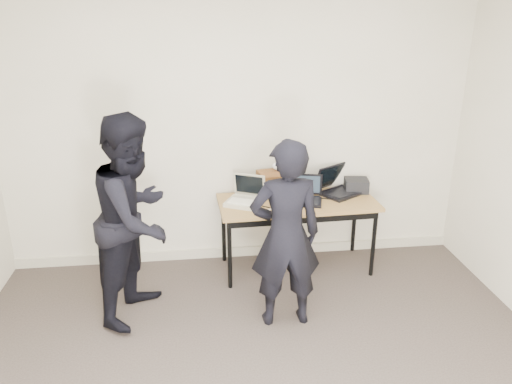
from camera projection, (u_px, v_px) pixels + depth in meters
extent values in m
cube|color=beige|center=(237.00, 129.00, 4.80)|extent=(4.50, 0.05, 2.70)
cube|color=olive|center=(298.00, 203.00, 4.76)|extent=(1.53, 0.72, 0.03)
cylinder|color=black|center=(230.00, 255.00, 4.54)|extent=(0.04, 0.04, 0.68)
cylinder|color=black|center=(373.00, 243.00, 4.75)|extent=(0.04, 0.04, 0.68)
cylinder|color=black|center=(224.00, 230.00, 5.03)|extent=(0.04, 0.04, 0.68)
cylinder|color=black|center=(354.00, 221.00, 5.24)|extent=(0.04, 0.04, 0.68)
cube|color=black|center=(305.00, 220.00, 4.52)|extent=(1.40, 0.08, 0.06)
cube|color=#B6AF92|center=(244.00, 203.00, 4.67)|extent=(0.40, 0.38, 0.04)
cube|color=#F1ECCD|center=(243.00, 202.00, 4.63)|extent=(0.30, 0.25, 0.01)
cube|color=#B6AF92|center=(250.00, 185.00, 4.75)|extent=(0.31, 0.19, 0.22)
cube|color=black|center=(249.00, 185.00, 4.75)|extent=(0.26, 0.15, 0.18)
cube|color=#B6AF92|center=(249.00, 196.00, 4.78)|extent=(0.26, 0.14, 0.02)
cube|color=black|center=(304.00, 202.00, 4.71)|extent=(0.37, 0.31, 0.02)
cube|color=black|center=(304.00, 202.00, 4.68)|extent=(0.29, 0.19, 0.01)
cube|color=black|center=(306.00, 184.00, 4.80)|extent=(0.33, 0.15, 0.23)
cube|color=#26333F|center=(306.00, 184.00, 4.80)|extent=(0.28, 0.12, 0.19)
cube|color=black|center=(305.00, 196.00, 4.82)|extent=(0.28, 0.09, 0.02)
cube|color=black|center=(342.00, 194.00, 4.91)|extent=(0.45, 0.42, 0.02)
cube|color=black|center=(344.00, 193.00, 4.88)|extent=(0.33, 0.29, 0.01)
cube|color=black|center=(329.00, 176.00, 4.98)|extent=(0.36, 0.28, 0.25)
cube|color=black|center=(330.00, 176.00, 4.98)|extent=(0.30, 0.23, 0.20)
cube|color=black|center=(332.00, 189.00, 5.00)|extent=(0.29, 0.19, 0.02)
cube|color=brown|center=(276.00, 182.00, 4.90)|extent=(0.38, 0.21, 0.24)
cube|color=brown|center=(278.00, 174.00, 4.81)|extent=(0.37, 0.13, 0.07)
cube|color=brown|center=(291.00, 183.00, 4.95)|extent=(0.03, 0.10, 0.02)
ellipsoid|color=white|center=(279.00, 166.00, 4.84)|extent=(0.13, 0.10, 0.08)
cube|color=black|center=(356.00, 185.00, 4.97)|extent=(0.25, 0.22, 0.13)
cube|color=black|center=(278.00, 207.00, 4.56)|extent=(0.09, 0.06, 0.03)
cube|color=silver|center=(301.00, 205.00, 4.64)|extent=(0.22, 0.14, 0.01)
cube|color=black|center=(308.00, 191.00, 4.98)|extent=(0.25, 0.05, 0.01)
cube|color=silver|center=(278.00, 207.00, 4.61)|extent=(0.24, 0.16, 0.01)
cube|color=black|center=(349.00, 196.00, 4.87)|extent=(0.14, 0.24, 0.01)
cube|color=black|center=(328.00, 199.00, 4.79)|extent=(0.32, 0.13, 0.01)
cube|color=black|center=(254.00, 204.00, 4.66)|extent=(0.27, 0.20, 0.01)
imported|color=black|center=(286.00, 235.00, 3.91)|extent=(0.58, 0.39, 1.56)
imported|color=black|center=(135.00, 218.00, 4.02)|extent=(0.92, 1.02, 1.72)
cube|color=#BFB79E|center=(239.00, 251.00, 5.23)|extent=(4.50, 0.03, 0.10)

